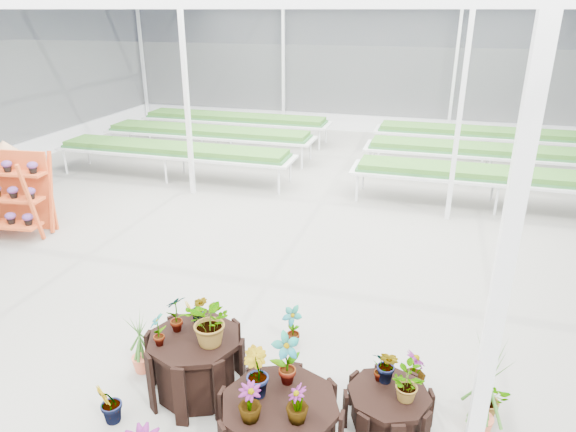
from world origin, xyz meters
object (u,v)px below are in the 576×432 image
(shelf_rack, at_px, (7,196))
(bird_table, at_px, (11,181))
(plinth_tall, at_px, (196,364))
(plinth_low, at_px, (388,408))
(plinth_mid, at_px, (280,428))

(shelf_rack, height_order, bird_table, bird_table)
(shelf_rack, xyz_separation_m, bird_table, (-0.47, 0.63, 0.05))
(plinth_tall, distance_m, plinth_low, 2.21)
(plinth_tall, bearing_deg, shelf_rack, 150.18)
(bird_table, bearing_deg, shelf_rack, -54.17)
(plinth_tall, xyz_separation_m, shelf_rack, (-5.52, 3.16, 0.44))
(shelf_rack, relative_size, bird_table, 0.94)
(plinth_mid, height_order, shelf_rack, shelf_rack)
(plinth_tall, relative_size, shelf_rack, 0.68)
(plinth_mid, xyz_separation_m, plinth_low, (1.00, 0.70, -0.12))
(plinth_low, height_order, shelf_rack, shelf_rack)
(plinth_low, relative_size, bird_table, 0.53)
(plinth_low, distance_m, bird_table, 9.01)
(plinth_tall, relative_size, bird_table, 0.63)
(bird_table, bearing_deg, plinth_mid, -32.45)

